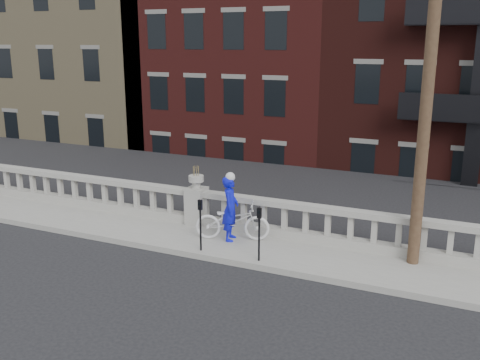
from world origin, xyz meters
name	(u,v)px	position (x,y,z in m)	size (l,w,h in m)	color
ground	(115,281)	(0.00, 0.00, 0.00)	(120.00, 120.00, 0.00)	black
sidewalk	(181,236)	(0.00, 3.00, 0.07)	(32.00, 2.20, 0.15)	gray
balustrade	(197,208)	(0.00, 3.95, 0.64)	(28.00, 0.34, 1.03)	gray
planter_pedestal	(197,202)	(0.00, 3.95, 0.83)	(0.55, 0.55, 1.76)	gray
lower_level	(359,89)	(0.56, 23.04, 2.63)	(80.00, 44.00, 20.80)	#605E59
utility_pole	(431,49)	(6.20, 3.60, 5.24)	(1.60, 0.28, 10.00)	#422D1E
parking_meter_d	(200,219)	(1.11, 2.15, 1.00)	(0.10, 0.09, 1.36)	black
parking_meter_e	(259,228)	(2.73, 2.15, 1.00)	(0.10, 0.09, 1.36)	black
bicycle	(232,221)	(1.51, 3.22, 0.68)	(0.70, 2.02, 1.06)	silver
cyclist	(230,208)	(1.47, 3.17, 1.04)	(0.65, 0.43, 1.78)	#0E12D4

